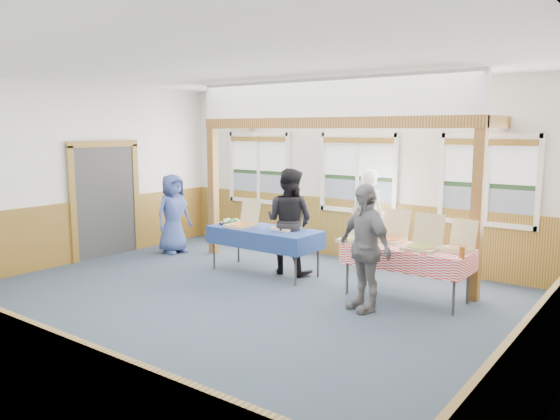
# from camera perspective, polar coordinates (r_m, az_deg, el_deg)

# --- Properties ---
(floor) EXTENTS (8.00, 8.00, 0.00)m
(floor) POSITION_cam_1_polar(r_m,az_deg,el_deg) (7.51, -5.04, -10.12)
(floor) COLOR #2A3444
(floor) RESTS_ON ground
(ceiling) EXTENTS (8.00, 8.00, 0.00)m
(ceiling) POSITION_cam_1_polar(r_m,az_deg,el_deg) (7.17, -5.38, 14.92)
(ceiling) COLOR white
(ceiling) RESTS_ON wall_back
(wall_back) EXTENTS (8.00, 0.00, 8.00)m
(wall_back) POSITION_cam_1_polar(r_m,az_deg,el_deg) (10.04, 8.25, 3.85)
(wall_back) COLOR silver
(wall_back) RESTS_ON floor
(wall_left) EXTENTS (0.00, 8.00, 8.00)m
(wall_left) POSITION_cam_1_polar(r_m,az_deg,el_deg) (10.26, -22.14, 3.42)
(wall_left) COLOR silver
(wall_left) RESTS_ON floor
(wainscot_back) EXTENTS (7.98, 0.05, 1.10)m
(wainscot_back) POSITION_cam_1_polar(r_m,az_deg,el_deg) (10.15, 8.06, -2.08)
(wainscot_back) COLOR brown
(wainscot_back) RESTS_ON floor
(wainscot_left) EXTENTS (0.05, 6.98, 1.10)m
(wainscot_left) POSITION_cam_1_polar(r_m,az_deg,el_deg) (10.38, -21.75, -2.37)
(wainscot_left) COLOR brown
(wainscot_left) RESTS_ON floor
(wainscot_right) EXTENTS (0.05, 6.98, 1.10)m
(wainscot_right) POSITION_cam_1_polar(r_m,az_deg,el_deg) (5.67, 27.22, -11.42)
(wainscot_right) COLOR brown
(wainscot_right) RESTS_ON floor
(cased_opening) EXTENTS (0.06, 1.30, 2.10)m
(cased_opening) POSITION_cam_1_polar(r_m,az_deg,el_deg) (10.78, -17.79, 0.90)
(cased_opening) COLOR #333333
(cased_opening) RESTS_ON wall_left
(window_left) EXTENTS (1.56, 0.10, 1.46)m
(window_left) POSITION_cam_1_polar(r_m,az_deg,el_deg) (11.27, -2.22, 4.82)
(window_left) COLOR white
(window_left) RESTS_ON wall_back
(window_mid) EXTENTS (1.56, 0.10, 1.46)m
(window_mid) POSITION_cam_1_polar(r_m,az_deg,el_deg) (9.99, 8.15, 4.28)
(window_mid) COLOR white
(window_mid) RESTS_ON wall_back
(window_right) EXTENTS (1.56, 0.10, 1.46)m
(window_right) POSITION_cam_1_polar(r_m,az_deg,el_deg) (9.13, 20.96, 3.43)
(window_right) COLOR white
(window_right) RESTS_ON wall_back
(post_left) EXTENTS (0.15, 0.15, 2.40)m
(post_left) POSITION_cam_1_polar(r_m,az_deg,el_deg) (10.57, -6.98, 1.92)
(post_left) COLOR brown
(post_left) RESTS_ON floor
(post_right) EXTENTS (0.15, 0.15, 2.40)m
(post_right) POSITION_cam_1_polar(r_m,az_deg,el_deg) (8.02, 19.89, -0.58)
(post_right) COLOR brown
(post_right) RESTS_ON floor
(cross_beam) EXTENTS (5.15, 0.18, 0.18)m
(cross_beam) POSITION_cam_1_polar(r_m,az_deg,el_deg) (8.97, 4.67, 9.07)
(cross_beam) COLOR brown
(cross_beam) RESTS_ON post_left
(table_left) EXTENTS (2.06, 1.63, 0.76)m
(table_left) POSITION_cam_1_polar(r_m,az_deg,el_deg) (9.07, -1.63, -2.28)
(table_left) COLOR #333333
(table_left) RESTS_ON floor
(table_right) EXTENTS (1.76, 0.80, 0.76)m
(table_right) POSITION_cam_1_polar(r_m,az_deg,el_deg) (7.88, 13.12, -4.17)
(table_right) COLOR #333333
(table_right) RESTS_ON floor
(pizza_box_a) EXTENTS (0.45, 0.54, 0.45)m
(pizza_box_a) POSITION_cam_1_polar(r_m,az_deg,el_deg) (9.21, -3.99, -1.35)
(pizza_box_a) COLOR tan
(pizza_box_a) RESTS_ON table_left
(pizza_box_b) EXTENTS (0.39, 0.47, 0.41)m
(pizza_box_b) POSITION_cam_1_polar(r_m,az_deg,el_deg) (8.96, 0.77, -1.62)
(pizza_box_b) COLOR tan
(pizza_box_b) RESTS_ON table_left
(pizza_box_c) EXTENTS (0.42, 0.52, 0.46)m
(pizza_box_c) POSITION_cam_1_polar(r_m,az_deg,el_deg) (8.09, 8.00, -2.77)
(pizza_box_c) COLOR tan
(pizza_box_c) RESTS_ON table_right
(pizza_box_d) EXTENTS (0.43, 0.52, 0.45)m
(pizza_box_d) POSITION_cam_1_polar(r_m,az_deg,el_deg) (8.17, 11.44, -2.76)
(pizza_box_d) COLOR tan
(pizza_box_d) RESTS_ON table_right
(pizza_box_e) EXTENTS (0.43, 0.53, 0.47)m
(pizza_box_e) POSITION_cam_1_polar(r_m,az_deg,el_deg) (7.69, 14.64, -3.54)
(pizza_box_e) COLOR tan
(pizza_box_e) RESTS_ON table_right
(pizza_box_f) EXTENTS (0.43, 0.51, 0.41)m
(pizza_box_f) POSITION_cam_1_polar(r_m,az_deg,el_deg) (7.76, 18.03, -3.62)
(pizza_box_f) COLOR tan
(pizza_box_f) RESTS_ON table_right
(veggie_tray) EXTENTS (0.39, 0.39, 0.09)m
(veggie_tray) POSITION_cam_1_polar(r_m,az_deg,el_deg) (9.53, -5.18, -1.26)
(veggie_tray) COLOR black
(veggie_tray) RESTS_ON table_left
(drink_glass) EXTENTS (0.07, 0.07, 0.15)m
(drink_glass) POSITION_cam_1_polar(r_m,az_deg,el_deg) (7.33, 18.48, -4.24)
(drink_glass) COLOR #994B19
(drink_glass) RESTS_ON table_right
(woman_white) EXTENTS (0.71, 0.56, 1.72)m
(woman_white) POSITION_cam_1_polar(r_m,az_deg,el_deg) (9.49, 9.37, -0.94)
(woman_white) COLOR white
(woman_white) RESTS_ON floor
(woman_black) EXTENTS (0.91, 0.73, 1.76)m
(woman_black) POSITION_cam_1_polar(r_m,az_deg,el_deg) (9.04, 0.97, -1.18)
(woman_black) COLOR black
(woman_black) RESTS_ON floor
(man_blue) EXTENTS (0.55, 0.79, 1.54)m
(man_blue) POSITION_cam_1_polar(r_m,az_deg,el_deg) (10.76, -11.09, -0.38)
(man_blue) COLOR #384A8C
(man_blue) RESTS_ON floor
(person_grey) EXTENTS (1.07, 0.79, 1.69)m
(person_grey) POSITION_cam_1_polar(r_m,az_deg,el_deg) (7.28, 8.80, -3.89)
(person_grey) COLOR slate
(person_grey) RESTS_ON floor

